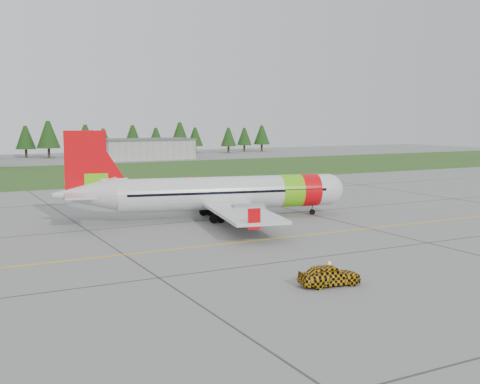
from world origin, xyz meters
TOP-DOWN VIEW (x-y plane):
  - ground at (0.00, 0.00)m, footprint 320.00×320.00m
  - aircraft at (-0.40, 20.25)m, footprint 31.60×29.61m
  - follow_me_car at (-5.80, -7.00)m, footprint 1.64×1.86m
  - service_van at (-7.55, 57.30)m, footprint 1.94×1.90m
  - grass_strip at (0.00, 82.00)m, footprint 320.00×50.00m
  - taxi_guideline at (0.00, 8.00)m, footprint 120.00×0.25m
  - hangar_east at (25.00, 118.00)m, footprint 24.00×12.00m
  - treeline at (0.00, 138.00)m, footprint 160.00×8.00m

SIDE VIEW (x-z plane):
  - ground at x=0.00m, z-range 0.00..0.00m
  - taxi_guideline at x=0.00m, z-range 0.00..0.02m
  - grass_strip at x=0.00m, z-range 0.00..0.03m
  - follow_me_car at x=-5.80m, z-range 0.00..4.14m
  - service_van at x=-7.55m, z-range 0.00..4.29m
  - hangar_east at x=25.00m, z-range 0.00..5.20m
  - aircraft at x=-0.40m, z-range -2.05..7.63m
  - treeline at x=0.00m, z-range 0.00..10.00m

